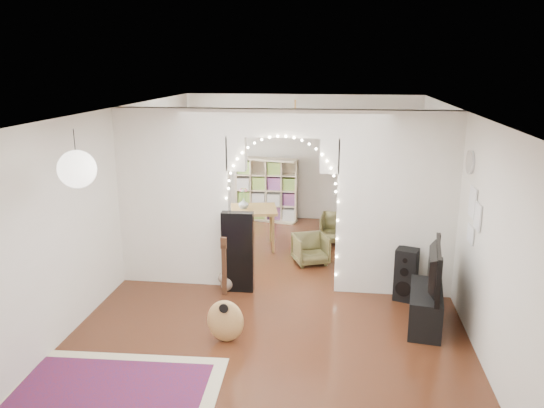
# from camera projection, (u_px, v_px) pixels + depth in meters

# --- Properties ---
(floor) EXTENTS (7.50, 7.50, 0.00)m
(floor) POSITION_uv_depth(u_px,v_px,m) (282.00, 286.00, 8.18)
(floor) COLOR black
(floor) RESTS_ON ground
(ceiling) EXTENTS (5.00, 7.50, 0.02)m
(ceiling) POSITION_uv_depth(u_px,v_px,m) (283.00, 109.00, 7.48)
(ceiling) COLOR white
(ceiling) RESTS_ON wall_back
(wall_back) EXTENTS (5.00, 0.02, 2.70)m
(wall_back) POSITION_uv_depth(u_px,v_px,m) (302.00, 158.00, 11.42)
(wall_back) COLOR silver
(wall_back) RESTS_ON floor
(wall_front) EXTENTS (5.00, 0.02, 2.70)m
(wall_front) POSITION_uv_depth(u_px,v_px,m) (231.00, 318.00, 4.24)
(wall_front) COLOR silver
(wall_front) RESTS_ON floor
(wall_left) EXTENTS (0.02, 7.50, 2.70)m
(wall_left) POSITION_uv_depth(u_px,v_px,m) (121.00, 196.00, 8.14)
(wall_left) COLOR silver
(wall_left) RESTS_ON floor
(wall_right) EXTENTS (0.02, 7.50, 2.70)m
(wall_right) POSITION_uv_depth(u_px,v_px,m) (457.00, 207.00, 7.52)
(wall_right) COLOR silver
(wall_right) RESTS_ON floor
(divider_wall) EXTENTS (5.00, 0.20, 2.70)m
(divider_wall) POSITION_uv_depth(u_px,v_px,m) (282.00, 196.00, 7.81)
(divider_wall) COLOR silver
(divider_wall) RESTS_ON floor
(fairy_lights) EXTENTS (1.64, 0.04, 1.60)m
(fairy_lights) POSITION_uv_depth(u_px,v_px,m) (281.00, 190.00, 7.65)
(fairy_lights) COLOR #FFEABF
(fairy_lights) RESTS_ON divider_wall
(window) EXTENTS (0.04, 1.20, 1.40)m
(window) POSITION_uv_depth(u_px,v_px,m) (161.00, 165.00, 9.83)
(window) COLOR white
(window) RESTS_ON wall_left
(wall_clock) EXTENTS (0.03, 0.31, 0.31)m
(wall_clock) POSITION_uv_depth(u_px,v_px,m) (471.00, 162.00, 6.75)
(wall_clock) COLOR white
(wall_clock) RESTS_ON wall_right
(picture_frames) EXTENTS (0.02, 0.50, 0.70)m
(picture_frames) POSITION_uv_depth(u_px,v_px,m) (473.00, 216.00, 6.52)
(picture_frames) COLOR white
(picture_frames) RESTS_ON wall_right
(paper_lantern) EXTENTS (0.40, 0.40, 0.40)m
(paper_lantern) POSITION_uv_depth(u_px,v_px,m) (77.00, 169.00, 5.54)
(paper_lantern) COLOR white
(paper_lantern) RESTS_ON ceiling
(ceiling_fan) EXTENTS (1.10, 1.10, 0.30)m
(ceiling_fan) POSITION_uv_depth(u_px,v_px,m) (295.00, 117.00, 9.48)
(ceiling_fan) COLOR gold
(ceiling_fan) RESTS_ON ceiling
(area_rug) EXTENTS (2.37, 1.82, 0.02)m
(area_rug) POSITION_uv_depth(u_px,v_px,m) (104.00, 398.00, 5.41)
(area_rug) COLOR maroon
(area_rug) RESTS_ON floor
(guitar_case) EXTENTS (0.47, 0.17, 1.23)m
(guitar_case) POSITION_uv_depth(u_px,v_px,m) (238.00, 252.00, 7.86)
(guitar_case) COLOR black
(guitar_case) RESTS_ON floor
(acoustic_guitar) EXTENTS (0.47, 0.20, 1.14)m
(acoustic_guitar) POSITION_uv_depth(u_px,v_px,m) (225.00, 304.00, 6.41)
(acoustic_guitar) COLOR #B78549
(acoustic_guitar) RESTS_ON floor
(tabby_cat) EXTENTS (0.31, 0.49, 0.33)m
(tabby_cat) POSITION_uv_depth(u_px,v_px,m) (227.00, 282.00, 7.99)
(tabby_cat) COLOR brown
(tabby_cat) RESTS_ON floor
(floor_speaker) EXTENTS (0.37, 0.34, 0.77)m
(floor_speaker) POSITION_uv_depth(u_px,v_px,m) (406.00, 275.00, 7.61)
(floor_speaker) COLOR black
(floor_speaker) RESTS_ON floor
(media_console) EXTENTS (0.54, 1.05, 0.50)m
(media_console) POSITION_uv_depth(u_px,v_px,m) (425.00, 308.00, 6.87)
(media_console) COLOR black
(media_console) RESTS_ON floor
(tv) EXTENTS (0.29, 1.08, 0.62)m
(tv) POSITION_uv_depth(u_px,v_px,m) (429.00, 268.00, 6.72)
(tv) COLOR black
(tv) RESTS_ON media_console
(bookcase) EXTENTS (1.37, 0.62, 1.37)m
(bookcase) POSITION_uv_depth(u_px,v_px,m) (267.00, 190.00, 11.45)
(bookcase) COLOR #C1AE8C
(bookcase) RESTS_ON floor
(dining_table) EXTENTS (1.34, 1.03, 0.76)m
(dining_table) POSITION_uv_depth(u_px,v_px,m) (244.00, 212.00, 9.70)
(dining_table) COLOR brown
(dining_table) RESTS_ON floor
(flower_vase) EXTENTS (0.22, 0.22, 0.19)m
(flower_vase) POSITION_uv_depth(u_px,v_px,m) (243.00, 203.00, 9.66)
(flower_vase) COLOR silver
(flower_vase) RESTS_ON dining_table
(dining_chair_left) EXTENTS (0.71, 0.72, 0.51)m
(dining_chair_left) POSITION_uv_depth(u_px,v_px,m) (311.00, 249.00, 9.04)
(dining_chair_left) COLOR brown
(dining_chair_left) RESTS_ON floor
(dining_chair_right) EXTENTS (0.63, 0.65, 0.55)m
(dining_chair_right) POSITION_uv_depth(u_px,v_px,m) (336.00, 228.00, 10.10)
(dining_chair_right) COLOR brown
(dining_chair_right) RESTS_ON floor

